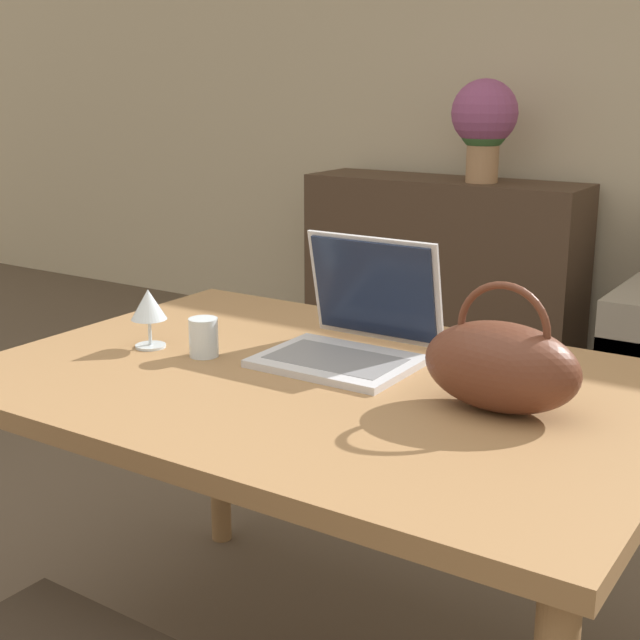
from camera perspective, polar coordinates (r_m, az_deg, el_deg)
The scene contains 7 objects.
dining_table at distance 1.87m, azimuth 0.23°, elevation -6.00°, with size 1.41×0.97×0.76m.
sideboard at distance 4.46m, azimuth 7.80°, elevation 3.26°, with size 1.38×0.40×0.89m.
laptop at distance 1.95m, azimuth 2.25°, elevation -0.42°, with size 0.33×0.32×0.26m.
drinking_glass at distance 1.98m, azimuth -7.46°, elevation -1.10°, with size 0.06×0.06×0.09m.
wine_glass at distance 2.05m, azimuth -10.91°, elevation 0.82°, with size 0.08×0.08×0.14m.
handbag at distance 1.66m, azimuth 11.52°, elevation -2.84°, with size 0.30×0.17×0.24m.
flower_vase at distance 4.24m, azimuth 10.47°, elevation 12.41°, with size 0.31×0.31×0.47m.
Camera 1 is at (0.90, -0.84, 1.36)m, focal length 50.00 mm.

